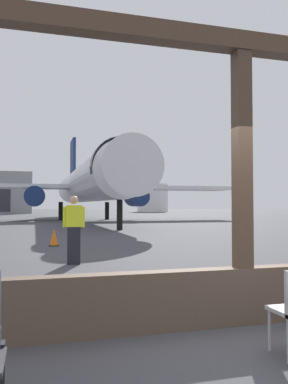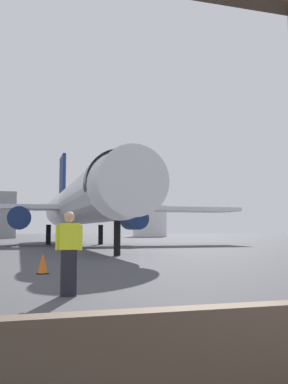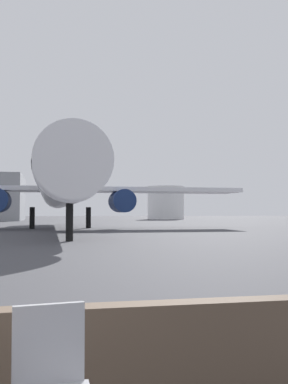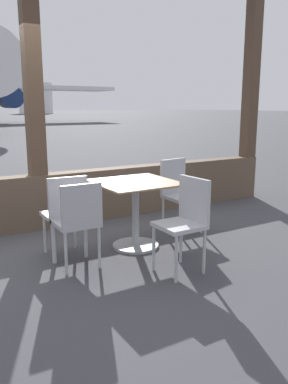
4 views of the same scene
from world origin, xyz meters
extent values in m
plane|color=#424247|center=(0.00, 40.00, 0.00)|extent=(220.00, 220.00, 0.00)
cylinder|color=silver|center=(2.42, 34.24, 3.63)|extent=(3.58, 32.75, 3.58)
cone|color=silver|center=(2.42, 16.57, 3.63)|extent=(3.40, 2.60, 3.40)
cylinder|color=black|center=(2.42, 18.47, 3.78)|extent=(3.65, 0.90, 3.65)
cube|color=silver|center=(10.64, 35.30, 3.33)|extent=(14.66, 4.20, 0.36)
cylinder|color=navy|center=(-2.57, 33.90, 2.33)|extent=(1.90, 3.20, 1.90)
cylinder|color=navy|center=(7.41, 33.90, 2.33)|extent=(1.90, 3.20, 1.90)
cube|color=navy|center=(2.42, 49.11, 7.82)|extent=(0.36, 4.40, 5.20)
cylinder|color=black|center=(2.42, 18.77, 0.92)|extent=(0.36, 0.36, 1.84)
cylinder|color=black|center=(0.02, 36.30, 0.92)|extent=(0.44, 0.44, 1.84)
cylinder|color=black|center=(4.82, 36.30, 0.92)|extent=(0.44, 0.44, 1.84)
cube|color=black|center=(-1.60, 5.60, 0.47)|extent=(0.32, 0.20, 0.95)
cube|color=yellow|center=(-1.60, 5.60, 1.23)|extent=(0.40, 0.22, 0.55)
sphere|color=tan|center=(-1.60, 5.60, 1.63)|extent=(0.22, 0.22, 0.22)
cylinder|color=yellow|center=(-1.83, 5.68, 1.20)|extent=(0.09, 0.09, 0.52)
cylinder|color=yellow|center=(-1.38, 5.52, 1.20)|extent=(0.09, 0.09, 0.52)
cone|color=orange|center=(-1.87, 10.31, 0.32)|extent=(0.32, 0.32, 0.65)
cube|color=black|center=(-1.87, 10.31, 0.01)|extent=(0.36, 0.36, 0.03)
cylinder|color=white|center=(23.60, 81.48, 3.18)|extent=(7.05, 7.05, 6.36)
camera|label=1|loc=(-2.57, -4.49, 1.50)|focal=36.58mm
camera|label=2|loc=(-2.62, -3.40, 1.36)|focal=39.90mm
camera|label=3|loc=(1.45, -3.54, 1.43)|focal=42.31mm
camera|label=4|loc=(-1.42, -4.98, 1.56)|focal=37.17mm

